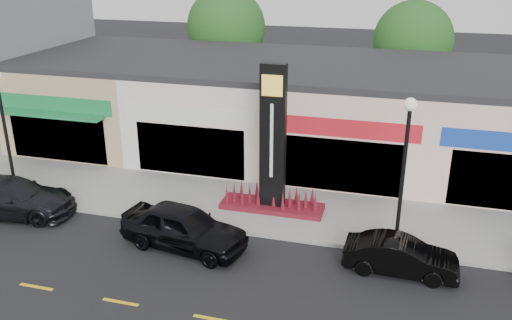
% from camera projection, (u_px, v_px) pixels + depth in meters
% --- Properties ---
extents(ground, '(120.00, 120.00, 0.00)m').
position_uv_depth(ground, '(162.00, 253.00, 19.30)').
color(ground, black).
rests_on(ground, ground).
extents(sidewalk, '(52.00, 4.30, 0.15)m').
position_uv_depth(sidewalk, '(205.00, 200.00, 23.17)').
color(sidewalk, gray).
rests_on(sidewalk, ground).
extents(curb, '(52.00, 0.20, 0.15)m').
position_uv_depth(curb, '(185.00, 224.00, 21.15)').
color(curb, gray).
rests_on(curb, ground).
extents(shop_beige, '(7.00, 10.85, 4.80)m').
position_uv_depth(shop_beige, '(107.00, 94.00, 30.82)').
color(shop_beige, tan).
rests_on(shop_beige, ground).
extents(shop_cream, '(7.00, 10.01, 4.80)m').
position_uv_depth(shop_cream, '(224.00, 102.00, 29.08)').
color(shop_cream, white).
rests_on(shop_cream, ground).
extents(shop_pink_w, '(7.00, 10.01, 4.80)m').
position_uv_depth(shop_pink_w, '(355.00, 112.00, 27.34)').
color(shop_pink_w, beige).
rests_on(shop_pink_w, ground).
extents(shop_pink_e, '(7.00, 10.01, 4.80)m').
position_uv_depth(shop_pink_e, '(504.00, 123.00, 25.59)').
color(shop_pink_e, beige).
rests_on(shop_pink_e, ground).
extents(tree_rear_west, '(5.20, 5.20, 7.83)m').
position_uv_depth(tree_rear_west, '(226.00, 27.00, 35.87)').
color(tree_rear_west, '#382619').
rests_on(tree_rear_west, ground).
extents(tree_rear_mid, '(4.80, 4.80, 7.29)m').
position_uv_depth(tree_rear_mid, '(413.00, 40.00, 33.00)').
color(tree_rear_mid, '#382619').
rests_on(tree_rear_mid, ground).
extents(lamp_west_near, '(0.44, 0.44, 5.47)m').
position_uv_depth(lamp_west_near, '(4.00, 122.00, 22.26)').
color(lamp_west_near, black).
rests_on(lamp_west_near, sidewalk).
extents(lamp_east_near, '(0.44, 0.44, 5.47)m').
position_uv_depth(lamp_east_near, '(405.00, 159.00, 18.27)').
color(lamp_east_near, black).
rests_on(lamp_east_near, sidewalk).
extents(pylon_sign, '(4.20, 1.30, 6.00)m').
position_uv_depth(pylon_sign, '(273.00, 160.00, 21.48)').
color(pylon_sign, '#560E12').
rests_on(pylon_sign, sidewalk).
extents(car_dark_sedan, '(2.84, 5.48, 1.52)m').
position_uv_depth(car_dark_sedan, '(10.00, 197.00, 21.84)').
color(car_dark_sedan, black).
rests_on(car_dark_sedan, ground).
extents(car_black_sedan, '(2.62, 4.93, 1.59)m').
position_uv_depth(car_black_sedan, '(184.00, 227.00, 19.40)').
color(car_black_sedan, black).
rests_on(car_black_sedan, ground).
extents(car_black_conv, '(1.43, 3.78, 1.23)m').
position_uv_depth(car_black_conv, '(401.00, 256.00, 17.92)').
color(car_black_conv, black).
rests_on(car_black_conv, ground).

